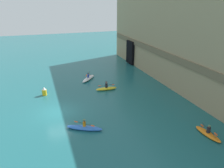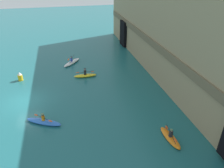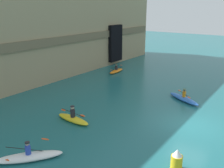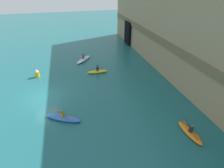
% 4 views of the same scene
% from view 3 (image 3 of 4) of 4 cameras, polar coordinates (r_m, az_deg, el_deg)
% --- Properties ---
extents(ground_plane, '(120.00, 120.00, 0.00)m').
position_cam_3_polar(ground_plane, '(18.30, 17.44, -8.94)').
color(ground_plane, '#1E6066').
extents(cliff_bluff, '(45.00, 8.11, 12.44)m').
position_cam_3_polar(cliff_bluff, '(28.38, -22.43, 12.73)').
color(cliff_bluff, '#9E8966').
rests_on(cliff_bluff, ground).
extents(kayak_white, '(3.25, 2.91, 1.13)m').
position_cam_3_polar(kayak_white, '(14.51, -18.51, -15.43)').
color(kayak_white, white).
rests_on(kayak_white, ground).
extents(kayak_yellow, '(0.85, 2.93, 1.19)m').
position_cam_3_polar(kayak_yellow, '(18.10, -8.91, -7.76)').
color(kayak_yellow, yellow).
rests_on(kayak_yellow, ground).
extents(kayak_orange, '(2.88, 0.99, 1.05)m').
position_cam_3_polar(kayak_orange, '(31.04, 0.99, 3.08)').
color(kayak_orange, orange).
rests_on(kayak_orange, ground).
extents(kayak_blue, '(2.33, 3.43, 1.07)m').
position_cam_3_polar(kayak_blue, '(22.56, 16.07, -3.17)').
color(kayak_blue, blue).
rests_on(kayak_blue, ground).
extents(marker_buoy, '(0.58, 0.58, 1.13)m').
position_cam_3_polar(marker_buoy, '(13.39, 14.56, -16.46)').
color(marker_buoy, yellow).
rests_on(marker_buoy, ground).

